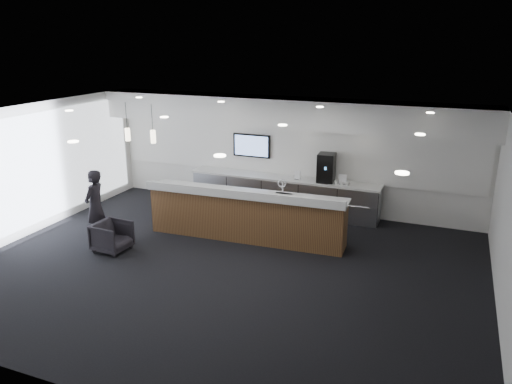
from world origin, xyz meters
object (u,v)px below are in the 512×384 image
at_px(service_counter, 246,215).
at_px(coffee_machine, 326,168).
at_px(lounge_guest, 95,206).
at_px(armchair, 112,237).

relative_size(service_counter, coffee_machine, 6.45).
bearing_deg(coffee_machine, lounge_guest, -145.50).
relative_size(service_counter, armchair, 6.49).
relative_size(service_counter, lounge_guest, 2.79).
distance_m(coffee_machine, armchair, 5.40).
height_order(service_counter, coffee_machine, coffee_machine).
height_order(coffee_machine, armchair, coffee_machine).
relative_size(coffee_machine, armchair, 1.01).
bearing_deg(lounge_guest, coffee_machine, 122.63).
xyz_separation_m(service_counter, coffee_machine, (1.30, 2.09, 0.73)).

